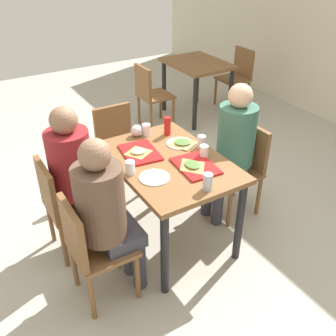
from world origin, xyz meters
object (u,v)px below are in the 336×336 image
pizza_slice_a (138,151)px  soda_can (208,182)px  person_far_side (232,143)px  plastic_cup_d (204,151)px  chair_near_left (63,202)px  plastic_cup_b (130,168)px  tray_red_far (195,166)px  condiment_bottle (167,126)px  foil_bundle (137,131)px  main_table (168,171)px  background_chair_far (238,73)px  background_chair_near (150,92)px  chair_left_end (118,142)px  chair_near_right (90,245)px  plastic_cup_c (146,130)px  pizza_slice_b (192,165)px  tray_red_near (140,152)px  person_in_brown_jacket (106,209)px  paper_plate_center (180,143)px  paper_plate_near_edge (154,177)px  plastic_cup_a (202,142)px  chair_far_side (242,164)px  person_in_red (76,170)px  pizza_slice_c (183,143)px  background_table (197,72)px

pizza_slice_a → soda_can: 0.69m
person_far_side → plastic_cup_d: size_ratio=12.44×
chair_near_left → plastic_cup_b: bearing=55.0°
tray_red_far → condiment_bottle: 0.58m
foil_bundle → main_table: bearing=2.4°
plastic_cup_d → background_chair_far: plastic_cup_d is taller
background_chair_near → chair_left_end: bearing=-42.0°
main_table → chair_near_right: (0.28, -0.78, -0.17)m
plastic_cup_c → pizza_slice_b: bearing=2.7°
tray_red_near → plastic_cup_b: plastic_cup_b is taller
person_in_brown_jacket → soda_can: person_in_brown_jacket is taller
paper_plate_center → main_table: bearing=-52.0°
pizza_slice_b → pizza_slice_a: bearing=-147.8°
plastic_cup_d → tray_red_far: bearing=-58.5°
chair_near_right → background_chair_near: (-2.28, 1.72, 0.00)m
tray_red_near → main_table: bearing=34.9°
person_in_brown_jacket → paper_plate_near_edge: (-0.11, 0.42, 0.04)m
tray_red_near → plastic_cup_c: plastic_cup_c is taller
plastic_cup_b → background_chair_far: 3.43m
tray_red_near → plastic_cup_a: size_ratio=3.60×
background_chair_near → background_chair_far: (0.00, 1.47, 0.00)m
chair_far_side → plastic_cup_d: size_ratio=8.34×
chair_left_end → paper_plate_center: size_ratio=3.79×
tray_red_near → plastic_cup_d: plastic_cup_d is taller
main_table → paper_plate_center: paper_plate_center is taller
person_in_red → plastic_cup_b: person_in_red is taller
pizza_slice_c → condiment_bottle: size_ratio=1.49×
background_chair_far → paper_plate_center: bearing=-50.2°
background_chair_near → chair_near_left: bearing=-45.1°
main_table → paper_plate_center: size_ratio=5.13×
tray_red_near → plastic_cup_c: bearing=142.2°
paper_plate_center → background_chair_near: size_ratio=0.26×
pizza_slice_a → background_table: size_ratio=0.23×
main_table → soda_can: 0.51m
person_in_brown_jacket → condiment_bottle: 1.08m
paper_plate_near_edge → plastic_cup_b: 0.19m
pizza_slice_a → person_far_side: bearing=76.5°
person_far_side → soda_can: bearing=-52.2°
pizza_slice_a → foil_bundle: foil_bundle is taller
main_table → foil_bundle: (-0.48, -0.02, 0.16)m
chair_near_left → chair_far_side: 1.58m
paper_plate_near_edge → plastic_cup_c: plastic_cup_c is taller
plastic_cup_d → background_table: 2.55m
foil_bundle → paper_plate_center: bearing=37.3°
chair_near_right → foil_bundle: foil_bundle is taller
paper_plate_near_edge → chair_near_right: bearing=-78.6°
chair_far_side → pizza_slice_a: bearing=-101.5°
pizza_slice_b → plastic_cup_d: plastic_cup_d is taller
pizza_slice_a → plastic_cup_d: bearing=53.6°
background_chair_near → tray_red_near: bearing=-31.0°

